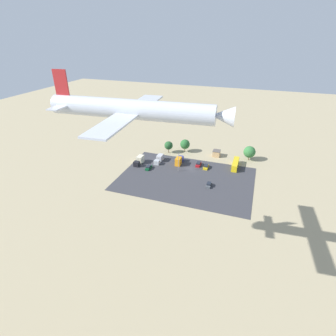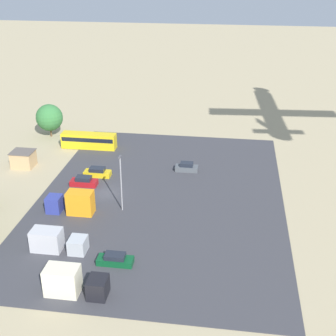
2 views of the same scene
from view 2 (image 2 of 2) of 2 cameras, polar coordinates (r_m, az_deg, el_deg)
ground_plane at (r=77.42m, az=-7.52°, el=-3.10°), size 400.00×400.00×0.00m
parking_lot_surface at (r=75.61m, az=-0.83°, el=-3.56°), size 55.66×38.84×0.08m
shed_building at (r=89.75m, az=-17.22°, el=1.07°), size 3.62×4.05×3.00m
bus at (r=95.19m, az=-9.62°, el=3.37°), size 2.46×10.93×3.04m
parked_car_0 at (r=84.20m, az=2.29°, el=0.08°), size 1.75×4.05×1.63m
parked_car_1 at (r=83.17m, az=-8.60°, el=-0.54°), size 1.96×4.68×1.59m
parked_car_2 at (r=80.21m, az=-10.22°, el=-1.65°), size 1.92×4.51×1.63m
parked_car_3 at (r=60.53m, az=-6.45°, el=-11.04°), size 1.82×4.58×1.44m
parked_truck_0 at (r=71.84m, az=-11.50°, el=-4.20°), size 2.34×7.15×3.60m
parked_truck_1 at (r=63.98m, az=-13.55°, el=-8.66°), size 2.49×7.32×2.92m
parked_truck_2 at (r=56.16m, az=-11.57°, el=-13.49°), size 2.57×7.22×3.39m
tree_near_shed at (r=102.30m, az=-14.26°, el=5.98°), size 5.64×5.64×7.06m
light_pole_lot_centre at (r=69.92m, az=-5.75°, el=-1.60°), size 0.90×0.28×8.98m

